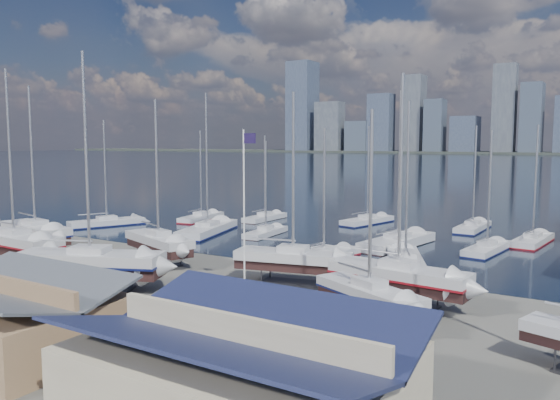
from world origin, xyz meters
The scene contains 28 objects.
ground centered at (0.00, -10.00, 0.00)m, with size 1400.00×1400.00×0.00m, color #605E59.
water centered at (0.00, 300.00, -0.15)m, with size 1400.00×600.00×0.40m, color #182538.
shed_grey centered at (0.00, -26.00, 2.15)m, with size 12.60×8.40×4.17m.
shed_blue centered at (16.00, -26.00, 2.42)m, with size 13.65×9.45×4.71m.
sailboat_cradle_0 centered at (-23.62, -8.31, 2.14)m, with size 11.19×4.99×17.37m.
sailboat_cradle_1 centered at (-19.35, -13.39, 2.18)m, with size 11.49×3.60×18.21m.
sailboat_cradle_2 centered at (-8.45, -5.61, 2.05)m, with size 9.83×5.68×15.53m.
sailboat_cradle_3 centered at (-6.03, -15.54, 2.19)m, with size 11.80×7.51×18.34m.
sailboat_cradle_4 centered at (6.48, -5.61, 2.05)m, with size 9.83×4.76×15.50m.
sailboat_cradle_5 centered at (15.61, -11.69, 1.95)m, with size 8.44×5.70×13.55m.
sailboat_cradle_6 centered at (15.74, -6.67, 2.08)m, with size 10.27×3.69×16.24m.
sailboat_moored_0 centered at (-31.19, 7.69, 0.31)m, with size 6.74×10.50×15.28m.
sailboat_moored_1 centered at (-23.65, 18.89, 0.31)m, with size 3.96×9.58×13.89m.
sailboat_moored_2 centered at (-15.55, 23.77, 0.32)m, with size 2.44×8.71×13.15m.
sailboat_moored_3 centered at (-15.15, 9.93, 0.31)m, with size 6.67×12.82×18.46m.
sailboat_moored_4 centered at (-8.18, 12.73, 0.33)m, with size 3.05×8.32×12.28m.
sailboat_moored_5 centered at (-1.23, 28.46, 0.31)m, with size 4.81×10.04×14.46m.
sailboat_moored_6 centered at (4.36, 3.99, 0.31)m, with size 4.39×9.37×13.51m.
sailboat_moored_7 centered at (8.28, 14.24, 0.33)m, with size 5.20×12.25×17.92m.
sailboat_moored_8 centered at (12.84, 30.23, 0.31)m, with size 2.92×9.64×14.33m.
sailboat_moored_9 centered at (12.18, 5.40, 0.32)m, with size 6.94×10.89×15.99m.
sailboat_moored_10 centered at (17.39, 16.03, 0.31)m, with size 3.61×9.20×13.40m.
sailboat_moored_11 centered at (20.81, 23.80, 0.31)m, with size 3.70×9.69×14.13m.
car_a centered at (-9.01, -19.55, 0.77)m, with size 1.81×4.51×1.54m, color gray.
car_b centered at (-2.00, -21.50, 0.70)m, with size 1.48×4.24×1.40m, color gray.
car_c centered at (1.92, -19.87, 0.74)m, with size 2.45×5.32×1.48m, color gray.
car_d centered at (12.77, -18.27, 0.81)m, with size 2.26×5.56×1.61m, color gray.
flagpole centered at (5.67, -11.16, 7.19)m, with size 1.10×0.12×12.44m.
Camera 1 is at (28.48, -43.24, 11.50)m, focal length 35.00 mm.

